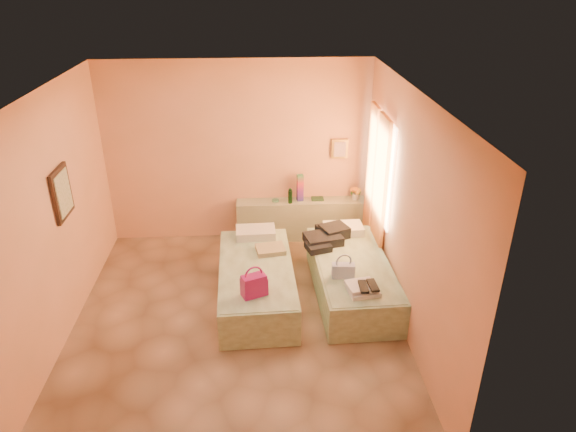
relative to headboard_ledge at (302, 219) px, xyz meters
name	(u,v)px	position (x,y,z in m)	size (l,w,h in m)	color
ground	(238,320)	(-0.98, -2.10, -0.33)	(4.50, 4.50, 0.00)	tan
room_walls	(250,169)	(-0.77, -1.53, 1.46)	(4.02, 4.51, 2.81)	#F2A881
headboard_ledge	(302,219)	(0.00, 0.00, 0.00)	(2.05, 0.30, 0.65)	gray
bed_left	(257,282)	(-0.73, -1.65, -0.08)	(0.90, 2.00, 0.50)	beige
bed_right	(352,278)	(0.52, -1.61, -0.08)	(0.90, 2.00, 0.50)	beige
water_bottle	(290,196)	(-0.19, -0.07, 0.44)	(0.06, 0.06, 0.23)	#123316
rainbow_box	(300,188)	(-0.03, 0.02, 0.54)	(0.09, 0.09, 0.42)	#AC156E
small_dish	(275,200)	(-0.42, 0.01, 0.34)	(0.11, 0.11, 0.03)	#437C60
green_book	(317,199)	(0.24, 0.03, 0.34)	(0.19, 0.13, 0.03)	#23422B
flower_vase	(356,192)	(0.84, 0.02, 0.44)	(0.18, 0.18, 0.24)	silver
magenta_handbag	(254,285)	(-0.75, -2.28, 0.31)	(0.29, 0.16, 0.27)	#AC156E
khaki_garment	(270,249)	(-0.54, -1.29, 0.21)	(0.38, 0.30, 0.06)	tan
clothes_pile	(326,238)	(0.24, -1.10, 0.26)	(0.54, 0.54, 0.16)	black
blue_handbag	(343,271)	(0.34, -1.97, 0.26)	(0.28, 0.12, 0.18)	#4665A8
towel_stack	(363,289)	(0.52, -2.31, 0.23)	(0.35, 0.30, 0.10)	white
sandal_pair	(368,286)	(0.57, -2.36, 0.29)	(0.19, 0.25, 0.03)	black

